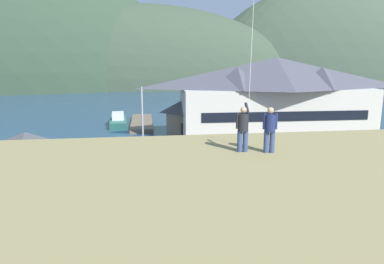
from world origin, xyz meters
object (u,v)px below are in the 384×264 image
storage_shed_near_lot (28,166)px  parked_car_back_row_left (277,162)px  storage_shed_waterside (183,118)px  parked_car_front_row_red (317,194)px  parked_car_lone_by_shed (380,160)px  person_kite_flyer (243,127)px  parked_car_mid_row_near (200,166)px  parked_car_mid_row_far (107,196)px  moored_boat_wharfside (118,121)px  harbor_lodge (275,97)px  parking_light_pole (142,121)px  parked_car_mid_row_center (332,165)px  parked_car_back_row_right (130,167)px  wharf_dock (142,123)px  person_companion (270,128)px  parked_car_front_row_silver (232,189)px

storage_shed_near_lot → parked_car_back_row_left: 20.12m
storage_shed_waterside → storage_shed_near_lot: bearing=-124.6°
parked_car_back_row_left → parked_car_front_row_red: (-0.05, -7.55, 0.00)m
parked_car_lone_by_shed → person_kite_flyer: bearing=-138.7°
parked_car_mid_row_near → parked_car_mid_row_far: bearing=-141.4°
moored_boat_wharfside → harbor_lodge: bearing=-30.6°
harbor_lodge → storage_shed_near_lot: (-24.50, -16.86, -2.80)m
parking_light_pole → parked_car_front_row_red: bearing=-43.6°
person_kite_flyer → storage_shed_waterside: bearing=87.8°
parked_car_mid_row_center → parked_car_back_row_right: (-17.24, 1.63, 0.00)m
parked_car_mid_row_far → person_kite_flyer: (6.35, -9.83, 6.36)m
storage_shed_near_lot → parking_light_pole: parking_light_pole is taller
parked_car_mid_row_center → parking_light_pole: 17.22m
person_kite_flyer → parked_car_back_row_right: bearing=107.3°
wharf_dock → parked_car_front_row_red: bearing=-70.1°
parked_car_mid_row_near → harbor_lodge: bearing=49.3°
wharf_dock → parked_car_front_row_red: (11.94, -32.95, 0.71)m
storage_shed_waterside → parked_car_lone_by_shed: 22.90m
harbor_lodge → person_kite_flyer: harbor_lodge is taller
parked_car_mid_row_far → parked_car_mid_row_center: size_ratio=1.00×
harbor_lodge → parked_car_back_row_right: harbor_lodge is taller
person_kite_flyer → person_companion: bearing=-15.7°
wharf_dock → person_companion: (5.15, -41.52, 7.06)m
parked_car_mid_row_far → parked_car_mid_row_center: (18.58, 4.61, 0.00)m
storage_shed_waterside → parked_car_mid_row_far: 22.92m
storage_shed_waterside → parked_car_mid_row_near: size_ratio=1.19×
wharf_dock → parking_light_pole: (0.27, -21.82, 4.02)m
parked_car_mid_row_center → person_kite_flyer: (-12.23, -14.44, 6.36)m
harbor_lodge → parking_light_pole: 19.18m
moored_boat_wharfside → person_companion: 42.90m
harbor_lodge → moored_boat_wharfside: 24.07m
parked_car_back_row_left → wharf_dock: bearing=115.3°
parked_car_mid_row_near → person_kite_flyer: person_kite_flyer is taller
parked_car_lone_by_shed → parking_light_pole: 21.79m
moored_boat_wharfside → parked_car_back_row_right: bearing=-83.7°
parked_car_mid_row_near → person_companion: (0.13, -15.85, 6.35)m
parked_car_front_row_silver → person_kite_flyer: person_kite_flyer is taller
storage_shed_near_lot → parked_car_front_row_red: bearing=-11.6°
wharf_dock → moored_boat_wharfside: size_ratio=1.74×
parked_car_front_row_red → parked_car_front_row_silver: same height
parked_car_lone_by_shed → parking_light_pole: parking_light_pole is taller
parked_car_lone_by_shed → person_kite_flyer: size_ratio=2.32×
storage_shed_near_lot → parked_car_mid_row_near: 13.29m
storage_shed_near_lot → storage_shed_waterside: storage_shed_near_lot is taller
moored_boat_wharfside → parking_light_pole: 22.41m
parked_car_front_row_red → parked_car_mid_row_near: (-6.91, 7.28, 0.00)m
harbor_lodge → person_companion: size_ratio=14.31×
parked_car_back_row_left → parked_car_mid_row_center: bearing=-17.7°
harbor_lodge → person_kite_flyer: bearing=-113.3°
parked_car_back_row_left → parked_car_mid_row_center: 4.65m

